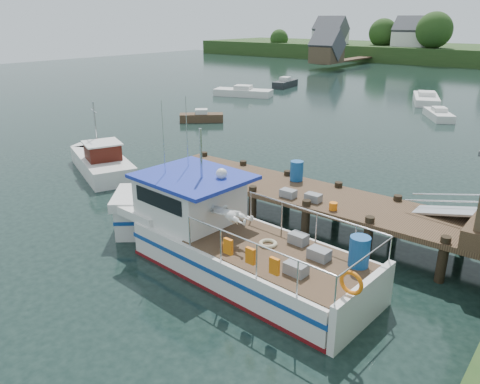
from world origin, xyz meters
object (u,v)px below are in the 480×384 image
Objects in this scene: moored_a at (243,92)px; moored_e at (285,83)px; work_boat at (101,161)px; moored_d at (426,98)px; moored_rowboat at (201,117)px; dock at (445,202)px; lobster_boat at (219,236)px; moored_b at (439,114)px.

moored_a is 8.85m from moored_e.
moored_a is at bearing 134.50° from work_boat.
work_boat is 1.53× the size of moored_e.
moored_e is (-17.30, 0.85, 0.04)m from moored_d.
moored_rowboat is 22.30m from moored_e.
work_boat is 1.06× the size of moored_a.
lobster_boat is at bearing -141.69° from dock.
moored_d is (6.90, 33.90, -0.19)m from work_boat.
moored_a is 1.44× the size of moored_e.
moored_a is 1.46× the size of moored_b.
moored_b is at bearing -56.24° from moored_d.
dock reaches higher than moored_b.
moored_b is at bearing 1.77° from moored_a.
moored_e is (-5.80, 21.53, 0.07)m from moored_rowboat.
dock is 17.87m from work_boat.
moored_b is (10.32, 26.44, -0.24)m from work_boat.
lobster_boat is at bearing -58.49° from moored_rowboat.
lobster_boat is 2.53× the size of moored_b.
dock is 25.62m from moored_rowboat.
lobster_boat reaches higher than work_boat.
moored_rowboat is at bearing -109.91° from moored_d.
moored_rowboat is at bearing 138.28° from lobster_boat.
moored_b is (14.92, 13.22, -0.02)m from moored_rowboat.
dock is 7.67m from lobster_boat.
lobster_boat is 2.50× the size of moored_e.
moored_b is at bearing -40.17° from moored_e.
moored_a is (-21.95, 29.72, -0.57)m from lobster_boat.
moored_e reaches higher than moored_b.
moored_e is (-22.24, 38.56, -0.54)m from lobster_boat.
moored_rowboat is (-16.44, 17.03, -0.61)m from lobster_boat.
moored_b is (-1.52, 30.25, -0.63)m from lobster_boat.
moored_a is at bearing 100.98° from moored_rowboat.
moored_e reaches higher than moored_rowboat.
moored_d is 1.50× the size of moored_e.
lobster_boat reaches higher than moored_b.
moored_d is at bearing 108.22° from dock.
moored_d is (-3.41, 7.47, 0.05)m from moored_b.
moored_b is at bearing 29.06° from moored_rowboat.
moored_d is (17.01, 8.00, -0.02)m from moored_a.
dock is 3.68× the size of moored_b.
moored_d is (-10.87, 33.02, -1.83)m from dock.
moored_d is 17.33m from moored_e.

